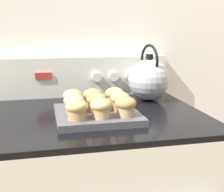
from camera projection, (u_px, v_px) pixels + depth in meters
wall_back at (80, 25)px, 1.34m from camera, size 8.00×0.05×2.40m
control_panel at (83, 76)px, 1.34m from camera, size 0.74×0.07×0.17m
muffin_pan at (98, 114)px, 1.03m from camera, size 0.27×0.27×0.02m
muffin_r0_c0 at (77, 109)px, 0.93m from camera, size 0.07×0.07×0.06m
muffin_r0_c1 at (102, 108)px, 0.94m from camera, size 0.07×0.07×0.06m
muffin_r0_c2 at (126, 106)px, 0.96m from camera, size 0.07×0.07×0.06m
muffin_r1_c0 at (74, 103)px, 1.00m from camera, size 0.07×0.07×0.06m
muffin_r1_c1 at (98, 102)px, 1.02m from camera, size 0.07×0.07×0.06m
muffin_r1_c2 at (120, 100)px, 1.03m from camera, size 0.07×0.07×0.06m
muffin_r2_c0 at (73, 98)px, 1.07m from camera, size 0.07×0.07×0.06m
muffin_r2_c1 at (94, 97)px, 1.09m from camera, size 0.07×0.07×0.06m
muffin_r2_c2 at (114, 96)px, 1.11m from camera, size 0.07×0.07×0.06m
tea_kettle at (149, 79)px, 1.26m from camera, size 0.17×0.20×0.23m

